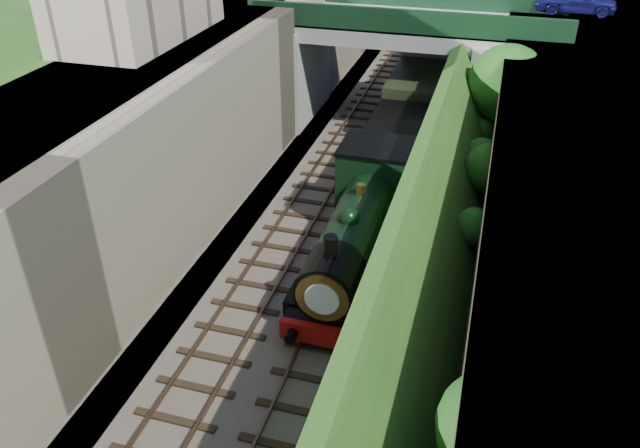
# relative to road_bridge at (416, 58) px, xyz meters

# --- Properties ---
(trackbed) EXTENTS (10.00, 90.00, 0.20)m
(trackbed) POSITION_rel_road_bridge_xyz_m (-0.94, -4.00, -3.98)
(trackbed) COLOR #473F38
(trackbed) RESTS_ON ground
(retaining_wall) EXTENTS (1.00, 90.00, 7.00)m
(retaining_wall) POSITION_rel_road_bridge_xyz_m (-6.44, -4.00, -0.58)
(retaining_wall) COLOR #756B56
(retaining_wall) RESTS_ON ground
(street_plateau_left) EXTENTS (6.00, 90.00, 7.00)m
(street_plateau_left) POSITION_rel_road_bridge_xyz_m (-9.94, -4.00, -0.58)
(street_plateau_left) COLOR #262628
(street_plateau_left) RESTS_ON ground
(street_plateau_right) EXTENTS (8.00, 90.00, 6.25)m
(street_plateau_right) POSITION_rel_road_bridge_xyz_m (8.56, -4.00, -0.95)
(street_plateau_right) COLOR #262628
(street_plateau_right) RESTS_ON ground
(embankment_slope) EXTENTS (4.68, 90.00, 6.52)m
(embankment_slope) POSITION_rel_road_bridge_xyz_m (4.10, -6.86, -1.25)
(embankment_slope) COLOR #1E4714
(embankment_slope) RESTS_ON ground
(track_left) EXTENTS (2.50, 90.00, 0.20)m
(track_left) POSITION_rel_road_bridge_xyz_m (-2.94, -4.00, -3.83)
(track_left) COLOR black
(track_left) RESTS_ON trackbed
(track_right) EXTENTS (2.50, 90.00, 0.20)m
(track_right) POSITION_rel_road_bridge_xyz_m (0.26, -4.00, -3.83)
(track_right) COLOR black
(track_right) RESTS_ON trackbed
(road_bridge) EXTENTS (16.00, 6.40, 7.25)m
(road_bridge) POSITION_rel_road_bridge_xyz_m (0.00, 0.00, 0.00)
(road_bridge) COLOR gray
(road_bridge) RESTS_ON ground
(tree) EXTENTS (3.60, 3.80, 6.60)m
(tree) POSITION_rel_road_bridge_xyz_m (4.97, -5.07, 0.57)
(tree) COLOR black
(tree) RESTS_ON ground
(locomotive) EXTENTS (3.10, 10.22, 3.83)m
(locomotive) POSITION_rel_road_bridge_xyz_m (0.26, -14.58, -2.18)
(locomotive) COLOR black
(locomotive) RESTS_ON trackbed
(tender) EXTENTS (2.70, 6.00, 3.05)m
(tender) POSITION_rel_road_bridge_xyz_m (0.26, -7.21, -2.46)
(tender) COLOR black
(tender) RESTS_ON trackbed
(coach_front) EXTENTS (2.90, 18.00, 3.70)m
(coach_front) POSITION_rel_road_bridge_xyz_m (0.26, 5.39, -2.03)
(coach_front) COLOR black
(coach_front) RESTS_ON trackbed
(coach_middle) EXTENTS (2.90, 18.00, 3.70)m
(coach_middle) POSITION_rel_road_bridge_xyz_m (0.26, 24.19, -2.03)
(coach_middle) COLOR black
(coach_middle) RESTS_ON trackbed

